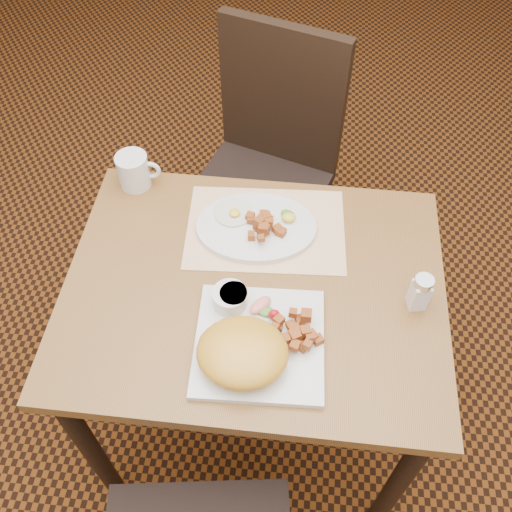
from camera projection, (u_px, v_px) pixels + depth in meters
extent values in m
plane|color=black|center=(255.00, 410.00, 1.94)|extent=(8.00, 8.00, 0.00)
cube|color=brown|center=(254.00, 290.00, 1.36)|extent=(0.90, 0.70, 0.03)
cylinder|color=black|center=(91.00, 449.00, 1.50)|extent=(0.05, 0.05, 0.71)
cylinder|color=black|center=(397.00, 484.00, 1.45)|extent=(0.05, 0.05, 0.71)
cylinder|color=black|center=(143.00, 268.00, 1.87)|extent=(0.05, 0.05, 0.71)
cylinder|color=black|center=(390.00, 290.00, 1.81)|extent=(0.05, 0.05, 0.71)
cube|color=black|center=(257.00, 196.00, 1.94)|extent=(0.53, 0.53, 0.05)
cylinder|color=black|center=(319.00, 222.00, 2.18)|extent=(0.04, 0.04, 0.42)
cylinder|color=black|center=(283.00, 293.00, 1.98)|extent=(0.04, 0.04, 0.42)
cylinder|color=black|center=(234.00, 194.00, 2.27)|extent=(0.04, 0.04, 0.42)
cylinder|color=black|center=(191.00, 259.00, 2.07)|extent=(0.04, 0.04, 0.42)
cube|color=black|center=(282.00, 96.00, 1.83)|extent=(0.41, 0.17, 0.50)
cube|color=white|center=(266.00, 229.00, 1.45)|extent=(0.42, 0.30, 0.00)
cube|color=silver|center=(259.00, 343.00, 1.24)|extent=(0.29, 0.29, 0.02)
ellipsoid|color=gold|center=(243.00, 352.00, 1.18)|extent=(0.19, 0.17, 0.07)
ellipsoid|color=gold|center=(253.00, 367.00, 1.19)|extent=(0.08, 0.07, 0.03)
ellipsoid|color=gold|center=(217.00, 342.00, 1.22)|extent=(0.08, 0.07, 0.03)
cylinder|color=silver|center=(230.00, 298.00, 1.28)|extent=(0.08, 0.08, 0.04)
cylinder|color=beige|center=(234.00, 293.00, 1.26)|extent=(0.07, 0.07, 0.01)
ellipsoid|color=#387223|center=(266.00, 311.00, 1.28)|extent=(0.04, 0.03, 0.01)
ellipsoid|color=red|center=(274.00, 314.00, 1.26)|extent=(0.03, 0.03, 0.03)
ellipsoid|color=#F28C72|center=(260.00, 305.00, 1.28)|extent=(0.06, 0.07, 0.02)
cylinder|color=white|center=(233.00, 212.00, 1.46)|extent=(0.10, 0.10, 0.01)
ellipsoid|color=yellow|center=(235.00, 213.00, 1.45)|extent=(0.03, 0.03, 0.01)
ellipsoid|color=#387223|center=(288.00, 214.00, 1.45)|extent=(0.05, 0.04, 0.01)
ellipsoid|color=yellow|center=(289.00, 218.00, 1.44)|extent=(0.04, 0.04, 0.02)
cube|color=white|center=(419.00, 295.00, 1.28)|extent=(0.05, 0.05, 0.08)
cylinder|color=silver|center=(424.00, 282.00, 1.24)|extent=(0.05, 0.05, 0.02)
cylinder|color=silver|center=(133.00, 171.00, 1.51)|extent=(0.08, 0.08, 0.10)
torus|color=silver|center=(150.00, 170.00, 1.51)|extent=(0.06, 0.02, 0.06)
cube|color=#A7501B|center=(279.00, 327.00, 1.25)|extent=(0.02, 0.02, 0.01)
cube|color=#A7501B|center=(300.00, 320.00, 1.26)|extent=(0.02, 0.03, 0.02)
cube|color=#A7501B|center=(312.00, 337.00, 1.23)|extent=(0.03, 0.03, 0.02)
cube|color=#A7501B|center=(306.00, 315.00, 1.24)|extent=(0.02, 0.02, 0.02)
cube|color=#A7501B|center=(294.00, 329.00, 1.25)|extent=(0.02, 0.03, 0.02)
cube|color=#A7501B|center=(304.00, 334.00, 1.24)|extent=(0.02, 0.02, 0.02)
cube|color=#A7501B|center=(279.00, 320.00, 1.24)|extent=(0.03, 0.03, 0.02)
cube|color=#A7501B|center=(302.00, 347.00, 1.22)|extent=(0.03, 0.03, 0.02)
cube|color=#A7501B|center=(280.00, 346.00, 1.22)|extent=(0.03, 0.03, 0.02)
cube|color=#A7501B|center=(281.00, 345.00, 1.22)|extent=(0.02, 0.02, 0.02)
cube|color=#A7501B|center=(297.00, 343.00, 1.23)|extent=(0.02, 0.02, 0.01)
cube|color=#A7501B|center=(295.00, 336.00, 1.22)|extent=(0.03, 0.03, 0.02)
cube|color=#A7501B|center=(293.00, 334.00, 1.22)|extent=(0.02, 0.02, 0.01)
cube|color=#A7501B|center=(286.00, 339.00, 1.21)|extent=(0.02, 0.03, 0.02)
cube|color=#A7501B|center=(295.00, 345.00, 1.20)|extent=(0.03, 0.03, 0.02)
cube|color=#A7501B|center=(318.00, 340.00, 1.23)|extent=(0.03, 0.03, 0.02)
cube|color=#A7501B|center=(307.00, 345.00, 1.20)|extent=(0.02, 0.02, 0.02)
cube|color=#A7501B|center=(297.00, 336.00, 1.23)|extent=(0.02, 0.02, 0.02)
cube|color=#A7501B|center=(298.00, 330.00, 1.23)|extent=(0.02, 0.02, 0.02)
cube|color=#A7501B|center=(293.00, 313.00, 1.25)|extent=(0.02, 0.02, 0.02)
cube|color=#A7501B|center=(274.00, 328.00, 1.23)|extent=(0.02, 0.02, 0.02)
cube|color=#A7501B|center=(310.00, 336.00, 1.22)|extent=(0.03, 0.02, 0.02)
cube|color=#A7501B|center=(290.00, 325.00, 1.25)|extent=(0.02, 0.02, 0.02)
cube|color=#A7501B|center=(306.00, 331.00, 1.22)|extent=(0.03, 0.03, 0.02)
cube|color=#A7501B|center=(262.00, 227.00, 1.42)|extent=(0.03, 0.03, 0.02)
cube|color=#A7501B|center=(264.00, 222.00, 1.41)|extent=(0.02, 0.02, 0.02)
cube|color=#A7501B|center=(259.00, 225.00, 1.42)|extent=(0.03, 0.03, 0.02)
cube|color=#A7501B|center=(269.00, 221.00, 1.41)|extent=(0.02, 0.02, 0.02)
cube|color=#A7501B|center=(266.00, 222.00, 1.41)|extent=(0.02, 0.02, 0.02)
cube|color=#A7501B|center=(261.00, 238.00, 1.38)|extent=(0.02, 0.02, 0.01)
cube|color=#A7501B|center=(263.00, 214.00, 1.45)|extent=(0.02, 0.02, 0.02)
cube|color=#A7501B|center=(265.00, 229.00, 1.39)|extent=(0.02, 0.03, 0.02)
cube|color=#A7501B|center=(277.00, 229.00, 1.42)|extent=(0.03, 0.03, 0.02)
cube|color=#A7501B|center=(267.00, 217.00, 1.42)|extent=(0.03, 0.03, 0.02)
cube|color=#A7501B|center=(259.00, 222.00, 1.40)|extent=(0.03, 0.03, 0.02)
cube|color=#A7501B|center=(262.00, 232.00, 1.41)|extent=(0.03, 0.03, 0.02)
cube|color=#A7501B|center=(261.00, 228.00, 1.42)|extent=(0.02, 0.02, 0.01)
cube|color=#A7501B|center=(251.00, 236.00, 1.40)|extent=(0.02, 0.02, 0.02)
cube|color=#A7501B|center=(260.00, 228.00, 1.42)|extent=(0.03, 0.03, 0.02)
cube|color=#A7501B|center=(263.00, 218.00, 1.42)|extent=(0.03, 0.03, 0.02)
cube|color=#A7501B|center=(266.00, 230.00, 1.41)|extent=(0.02, 0.02, 0.02)
cube|color=#A7501B|center=(281.00, 232.00, 1.41)|extent=(0.03, 0.03, 0.02)
cube|color=#A7501B|center=(250.00, 217.00, 1.44)|extent=(0.02, 0.02, 0.02)
cube|color=#A7501B|center=(263.00, 228.00, 1.39)|extent=(0.02, 0.02, 0.02)
cube|color=#A7501B|center=(251.00, 220.00, 1.44)|extent=(0.02, 0.02, 0.02)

